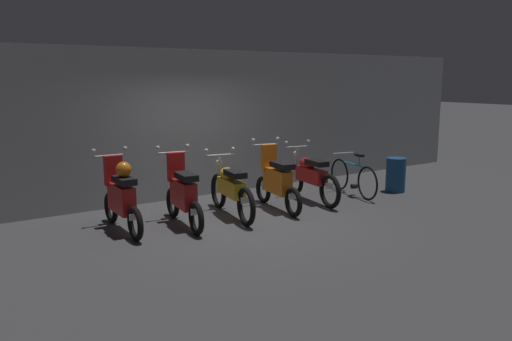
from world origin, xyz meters
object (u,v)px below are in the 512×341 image
bicycle (353,178)px  trash_bin (396,175)px  motorbike_slot_3 (276,181)px  motorbike_slot_1 (183,194)px  motorbike_slot_2 (231,189)px  motorbike_slot_4 (311,176)px  motorbike_slot_0 (121,196)px

bicycle → trash_bin: bearing=-17.4°
bicycle → motorbike_slot_3: bearing=-177.8°
motorbike_slot_1 → motorbike_slot_2: 0.95m
motorbike_slot_1 → bicycle: 3.93m
bicycle → motorbike_slot_4: bearing=175.7°
motorbike_slot_3 → motorbike_slot_4: (0.95, 0.16, -0.04)m
motorbike_slot_2 → trash_bin: size_ratio=2.66×
bicycle → trash_bin: (0.96, -0.30, 0.00)m
motorbike_slot_0 → motorbike_slot_2: bearing=-5.6°
motorbike_slot_3 → bicycle: bearing=2.2°
motorbike_slot_4 → trash_bin: size_ratio=2.67×
bicycle → motorbike_slot_2: bearing=-179.6°
motorbike_slot_2 → bicycle: motorbike_slot_2 is taller
motorbike_slot_0 → bicycle: motorbike_slot_0 is taller
bicycle → motorbike_slot_0: bearing=178.0°
motorbike_slot_1 → trash_bin: 4.89m
motorbike_slot_4 → bicycle: 1.09m
motorbike_slot_0 → bicycle: 4.88m
motorbike_slot_0 → motorbike_slot_2: (1.90, -0.19, -0.08)m
motorbike_slot_2 → bicycle: bearing=0.4°
motorbike_slot_1 → trash_bin: size_ratio=2.30×
motorbike_slot_3 → motorbike_slot_4: motorbike_slot_3 is taller
motorbike_slot_3 → motorbike_slot_4: size_ratio=0.86×
motorbike_slot_0 → bicycle: bearing=-2.0°
motorbike_slot_3 → bicycle: (2.02, 0.08, -0.17)m
motorbike_slot_1 → motorbike_slot_3: size_ratio=1.00×
motorbike_slot_0 → bicycle: (4.87, -0.17, -0.21)m
bicycle → trash_bin: 1.00m
motorbike_slot_4 → bicycle: size_ratio=1.14×
motorbike_slot_1 → motorbike_slot_2: (0.95, 0.05, -0.04)m
motorbike_slot_0 → motorbike_slot_4: 3.80m
motorbike_slot_1 → bicycle: size_ratio=0.99×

